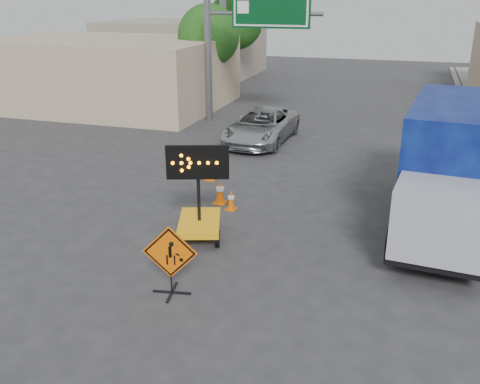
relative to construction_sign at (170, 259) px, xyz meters
The scene contains 14 objects.
ground 1.45m from the construction_sign, 42.59° to the right, with size 100.00×100.00×0.00m, color #2D2D30.
storefront_left_near 23.33m from the construction_sign, 124.39° to the left, with size 14.00×10.00×4.00m, color #C2AB8C.
storefront_left_far 36.15m from the construction_sign, 113.09° to the left, with size 12.00×10.00×4.40m, color gray.
highway_gantry 18.05m from the construction_sign, 101.82° to the left, with size 6.18×0.38×6.90m.
tree_left_near 22.65m from the construction_sign, 108.65° to the left, with size 3.71×3.71×6.03m.
tree_left_far 30.58m from the construction_sign, 105.61° to the left, with size 4.10×4.10×6.66m.
construction_sign is the anchor object (origin of this frame).
arrow_board 3.13m from the construction_sign, 99.95° to the left, with size 1.69×2.17×2.72m.
pickup_truck 13.76m from the construction_sign, 97.07° to the left, with size 2.53×5.49×1.53m, color #B2B5B9.
box_truck 8.55m from the construction_sign, 44.58° to the left, with size 2.96×7.86×3.65m.
cone_a 2.47m from the construction_sign, 117.17° to the left, with size 0.37×0.37×0.66m.
cone_b 5.32m from the construction_sign, 93.68° to the left, with size 0.37×0.37×0.66m.
cone_c 5.78m from the construction_sign, 98.65° to the left, with size 0.41×0.41×0.80m.
cone_d 8.07m from the construction_sign, 104.61° to the left, with size 0.45×0.45×0.77m.
Camera 1 is at (4.00, -9.05, 6.55)m, focal length 40.00 mm.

